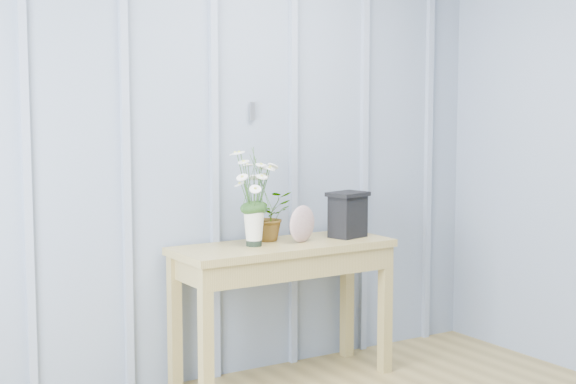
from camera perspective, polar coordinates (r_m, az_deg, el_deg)
sideboard at (r=4.73m, az=-0.32°, el=-4.70°), size 1.20×0.45×0.75m
daisy_vase at (r=4.58m, az=-2.23°, el=0.47°), size 0.36×0.28×0.52m
spider_plant at (r=4.78m, az=-1.29°, el=-1.54°), size 0.25×0.22×0.27m
felt_disc_vessel at (r=4.73m, az=0.92°, el=-2.07°), size 0.21×0.11×0.20m
carved_box at (r=4.90m, az=3.88°, el=-1.44°), size 0.24×0.21×0.25m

